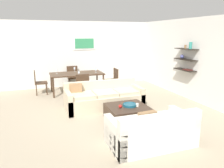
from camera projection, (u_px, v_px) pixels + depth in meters
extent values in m
plane|color=tan|center=(108.00, 111.00, 6.32)|extent=(18.00, 18.00, 0.00)
cube|color=silver|center=(88.00, 54.00, 9.35)|extent=(8.40, 0.06, 2.70)
cube|color=white|center=(84.00, 43.00, 9.16)|extent=(0.94, 0.02, 0.52)
cube|color=#338C59|center=(84.00, 43.00, 9.14)|extent=(0.80, 0.01, 0.41)
cube|color=silver|center=(185.00, 58.00, 7.57)|extent=(0.06, 8.20, 2.70)
cube|color=black|center=(186.00, 49.00, 7.21)|extent=(0.28, 0.90, 0.02)
cube|color=black|center=(185.00, 59.00, 7.29)|extent=(0.28, 0.90, 0.02)
cube|color=black|center=(185.00, 70.00, 7.36)|extent=(0.28, 0.90, 0.02)
cylinder|color=teal|center=(191.00, 45.00, 7.00)|extent=(0.10, 0.10, 0.22)
sphere|color=#4C518C|center=(182.00, 56.00, 7.43)|extent=(0.14, 0.14, 0.14)
cylinder|color=olive|center=(185.00, 47.00, 7.24)|extent=(0.07, 0.07, 0.12)
cube|color=#4C1E19|center=(188.00, 70.00, 7.22)|extent=(0.20, 0.28, 0.03)
cube|color=beige|center=(104.00, 101.00, 6.54)|extent=(2.29, 0.90, 0.42)
cube|color=beige|center=(101.00, 86.00, 6.79)|extent=(2.29, 0.16, 0.36)
cube|color=beige|center=(68.00, 102.00, 6.17)|extent=(0.14, 0.90, 0.60)
cube|color=beige|center=(137.00, 95.00, 6.88)|extent=(0.14, 0.90, 0.60)
cube|color=beige|center=(83.00, 95.00, 6.23)|extent=(0.65, 0.70, 0.10)
cube|color=beige|center=(105.00, 93.00, 6.45)|extent=(0.65, 0.70, 0.10)
cube|color=beige|center=(126.00, 91.00, 6.67)|extent=(0.65, 0.70, 0.10)
cube|color=#99724C|center=(76.00, 90.00, 6.36)|extent=(0.37, 0.16, 0.36)
cube|color=silver|center=(150.00, 134.00, 4.40)|extent=(1.69, 0.90, 0.42)
cube|color=silver|center=(161.00, 123.00, 3.97)|extent=(1.69, 0.16, 0.36)
cube|color=silver|center=(182.00, 125.00, 4.63)|extent=(0.14, 0.90, 0.60)
cube|color=silver|center=(115.00, 136.00, 4.12)|extent=(0.14, 0.90, 0.60)
cube|color=silver|center=(165.00, 119.00, 4.49)|extent=(0.68, 0.70, 0.10)
cube|color=silver|center=(134.00, 124.00, 4.26)|extent=(0.68, 0.70, 0.10)
cube|color=#99724C|center=(147.00, 121.00, 4.07)|extent=(0.37, 0.15, 0.36)
cube|color=#38281E|center=(127.00, 113.00, 5.62)|extent=(1.01, 0.96, 0.38)
cylinder|color=navy|center=(130.00, 105.00, 5.59)|extent=(0.36, 0.36, 0.05)
torus|color=navy|center=(130.00, 104.00, 5.58)|extent=(0.36, 0.36, 0.02)
cylinder|color=silver|center=(137.00, 105.00, 5.54)|extent=(0.07, 0.07, 0.09)
sphere|color=red|center=(120.00, 106.00, 5.44)|extent=(0.09, 0.09, 0.09)
cube|color=#422D1E|center=(77.00, 74.00, 8.16)|extent=(1.94, 0.98, 0.04)
cylinder|color=#422D1E|center=(53.00, 88.00, 7.55)|extent=(0.06, 0.06, 0.71)
cylinder|color=#422D1E|center=(103.00, 84.00, 8.15)|extent=(0.06, 0.06, 0.71)
cylinder|color=#422D1E|center=(51.00, 83.00, 8.34)|extent=(0.06, 0.06, 0.71)
cylinder|color=#422D1E|center=(97.00, 80.00, 8.94)|extent=(0.06, 0.06, 0.71)
cube|color=#422D1E|center=(111.00, 80.00, 8.45)|extent=(0.44, 0.44, 0.04)
cube|color=#422D1E|center=(116.00, 74.00, 8.47)|extent=(0.04, 0.44, 0.43)
cylinder|color=#422D1E|center=(105.00, 85.00, 8.61)|extent=(0.04, 0.04, 0.41)
cylinder|color=#422D1E|center=(108.00, 87.00, 8.28)|extent=(0.04, 0.04, 0.41)
cylinder|color=#422D1E|center=(114.00, 84.00, 8.73)|extent=(0.04, 0.04, 0.41)
cylinder|color=#422D1E|center=(117.00, 86.00, 8.40)|extent=(0.04, 0.04, 0.41)
cube|color=#422D1E|center=(82.00, 86.00, 7.49)|extent=(0.44, 0.44, 0.04)
cube|color=#422D1E|center=(83.00, 81.00, 7.25)|extent=(0.44, 0.04, 0.43)
cylinder|color=#422D1E|center=(86.00, 91.00, 7.76)|extent=(0.04, 0.04, 0.41)
cylinder|color=#422D1E|center=(76.00, 92.00, 7.64)|extent=(0.04, 0.04, 0.41)
cylinder|color=#422D1E|center=(88.00, 93.00, 7.43)|extent=(0.04, 0.04, 0.41)
cylinder|color=#422D1E|center=(78.00, 94.00, 7.31)|extent=(0.04, 0.04, 0.41)
cube|color=#422D1E|center=(41.00, 83.00, 8.00)|extent=(0.44, 0.44, 0.04)
cube|color=#422D1E|center=(35.00, 77.00, 7.88)|extent=(0.04, 0.44, 0.43)
cylinder|color=#422D1E|center=(47.00, 89.00, 7.95)|extent=(0.04, 0.04, 0.41)
cylinder|color=#422D1E|center=(46.00, 87.00, 8.28)|extent=(0.04, 0.04, 0.41)
cylinder|color=#422D1E|center=(36.00, 90.00, 7.83)|extent=(0.04, 0.04, 0.41)
cylinder|color=#422D1E|center=(36.00, 88.00, 8.16)|extent=(0.04, 0.04, 0.41)
cube|color=#422D1E|center=(73.00, 77.00, 8.97)|extent=(0.44, 0.44, 0.04)
cube|color=#422D1E|center=(72.00, 71.00, 9.10)|extent=(0.44, 0.04, 0.43)
cylinder|color=#422D1E|center=(70.00, 84.00, 8.80)|extent=(0.04, 0.04, 0.41)
cylinder|color=#422D1E|center=(79.00, 83.00, 8.91)|extent=(0.04, 0.04, 0.41)
cylinder|color=#422D1E|center=(68.00, 82.00, 9.13)|extent=(0.04, 0.04, 0.41)
cylinder|color=#422D1E|center=(77.00, 82.00, 9.24)|extent=(0.04, 0.04, 0.41)
cylinder|color=silver|center=(79.00, 75.00, 7.76)|extent=(0.06, 0.06, 0.01)
cylinder|color=silver|center=(79.00, 74.00, 7.75)|extent=(0.01, 0.01, 0.06)
cylinder|color=silver|center=(79.00, 72.00, 7.74)|extent=(0.07, 0.07, 0.07)
cylinder|color=silver|center=(96.00, 72.00, 8.28)|extent=(0.06, 0.06, 0.01)
cylinder|color=silver|center=(96.00, 71.00, 8.27)|extent=(0.01, 0.01, 0.07)
cylinder|color=silver|center=(96.00, 69.00, 8.25)|extent=(0.07, 0.07, 0.09)
cylinder|color=silver|center=(75.00, 71.00, 8.55)|extent=(0.06, 0.06, 0.01)
cylinder|color=silver|center=(75.00, 70.00, 8.54)|extent=(0.01, 0.01, 0.07)
cylinder|color=silver|center=(75.00, 68.00, 8.52)|extent=(0.06, 0.06, 0.09)
cylinder|color=silver|center=(57.00, 74.00, 8.03)|extent=(0.06, 0.06, 0.01)
cylinder|color=silver|center=(57.00, 72.00, 8.02)|extent=(0.01, 0.01, 0.09)
cylinder|color=silver|center=(57.00, 70.00, 8.00)|extent=(0.06, 0.06, 0.08)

